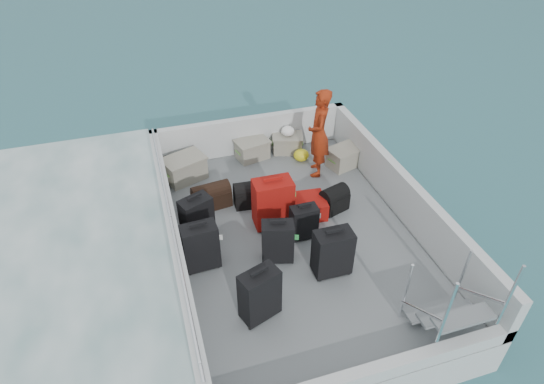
{
  "coord_description": "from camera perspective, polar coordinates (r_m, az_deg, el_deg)",
  "views": [
    {
      "loc": [
        -1.8,
        -4.68,
        5.18
      ],
      "look_at": [
        -0.17,
        0.59,
        1.0
      ],
      "focal_mm": 30.0,
      "sensor_mm": 36.0,
      "label": 1
    }
  ],
  "objects": [
    {
      "name": "suitcase_8",
      "position": [
        7.01,
        3.71,
        -1.94
      ],
      "size": [
        0.78,
        0.55,
        0.29
      ],
      "primitive_type": "cube",
      "rotation": [
        0.0,
        0.0,
        1.47
      ],
      "color": "maroon",
      "rests_on": "deck"
    },
    {
      "name": "duffel_2",
      "position": [
        7.17,
        7.78,
        -1.1
      ],
      "size": [
        0.48,
        0.41,
        0.32
      ],
      "primitive_type": null,
      "rotation": [
        0.0,
        0.0,
        0.31
      ],
      "color": "black",
      "rests_on": "deck"
    },
    {
      "name": "yellow_bag",
      "position": [
        8.3,
        3.7,
        4.64
      ],
      "size": [
        0.28,
        0.26,
        0.22
      ],
      "primitive_type": "ellipsoid",
      "color": "yellow",
      "rests_on": "deck"
    },
    {
      "name": "deck_fittings",
      "position": [
        6.42,
        6.81,
        -3.92
      ],
      "size": [
        3.6,
        5.0,
        0.9
      ],
      "color": "silver",
      "rests_on": "deck"
    },
    {
      "name": "suitcase_4",
      "position": [
        6.17,
        0.71,
        -6.3
      ],
      "size": [
        0.48,
        0.35,
        0.64
      ],
      "primitive_type": "cube",
      "rotation": [
        0.0,
        0.0,
        -0.25
      ],
      "color": "black",
      "rests_on": "deck"
    },
    {
      "name": "ground",
      "position": [
        7.21,
        2.68,
        -8.82
      ],
      "size": [
        160.0,
        160.0,
        0.0
      ],
      "primitive_type": "plane",
      "color": "#1A505B",
      "rests_on": "ground"
    },
    {
      "name": "deck",
      "position": [
        6.78,
        2.82,
        -5.24
      ],
      "size": [
        3.3,
        4.7,
        0.02
      ],
      "primitive_type": "cube",
      "color": "slate",
      "rests_on": "ferry_hull"
    },
    {
      "name": "ferry_hull",
      "position": [
        7.0,
        2.75,
        -7.11
      ],
      "size": [
        3.6,
        5.0,
        0.6
      ],
      "primitive_type": "cube",
      "color": "silver",
      "rests_on": "ground"
    },
    {
      "name": "duffel_0",
      "position": [
        7.23,
        -7.59,
        -0.7
      ],
      "size": [
        0.63,
        0.37,
        0.32
      ],
      "primitive_type": null,
      "rotation": [
        0.0,
        0.0,
        0.13
      ],
      "color": "black",
      "rests_on": "deck"
    },
    {
      "name": "crate_0",
      "position": [
        7.89,
        -10.88,
        2.83
      ],
      "size": [
        0.76,
        0.65,
        0.39
      ],
      "primitive_type": "cube",
      "rotation": [
        0.0,
        0.0,
        0.36
      ],
      "color": "gray",
      "rests_on": "deck"
    },
    {
      "name": "suitcase_6",
      "position": [
        6.03,
        7.6,
        -7.61
      ],
      "size": [
        0.5,
        0.3,
        0.68
      ],
      "primitive_type": "cube",
      "rotation": [
        0.0,
        0.0,
        -0.01
      ],
      "color": "black",
      "rests_on": "deck"
    },
    {
      "name": "suitcase_5",
      "position": [
        6.68,
        0.11,
        -1.43
      ],
      "size": [
        0.57,
        0.35,
        0.78
      ],
      "primitive_type": "cube",
      "rotation": [
        0.0,
        0.0,
        -0.01
      ],
      "color": "maroon",
      "rests_on": "deck"
    },
    {
      "name": "white_bag",
      "position": [
        8.4,
        1.98,
        7.48
      ],
      "size": [
        0.24,
        0.24,
        0.18
      ],
      "primitive_type": "ellipsoid",
      "color": "white",
      "rests_on": "crate_2"
    },
    {
      "name": "duffel_1",
      "position": [
        7.21,
        -2.67,
        -0.49
      ],
      "size": [
        0.55,
        0.34,
        0.32
      ],
      "primitive_type": null,
      "rotation": [
        0.0,
        0.0,
        -0.07
      ],
      "color": "black",
      "rests_on": "deck"
    },
    {
      "name": "crate_3",
      "position": [
        8.2,
        9.07,
        4.26
      ],
      "size": [
        0.64,
        0.52,
        0.33
      ],
      "primitive_type": "cube",
      "rotation": [
        0.0,
        0.0,
        0.29
      ],
      "color": "gray",
      "rests_on": "deck"
    },
    {
      "name": "suitcase_0",
      "position": [
        5.48,
        -1.55,
        -12.83
      ],
      "size": [
        0.53,
        0.4,
        0.72
      ],
      "primitive_type": "cube",
      "rotation": [
        0.0,
        0.0,
        0.34
      ],
      "color": "black",
      "rests_on": "deck"
    },
    {
      "name": "crate_1",
      "position": [
        8.33,
        -2.49,
        5.3
      ],
      "size": [
        0.62,
        0.49,
        0.33
      ],
      "primitive_type": "cube",
      "rotation": [
        0.0,
        0.0,
        0.22
      ],
      "color": "gray",
      "rests_on": "deck"
    },
    {
      "name": "passenger",
      "position": [
        7.65,
        5.91,
        7.3
      ],
      "size": [
        0.53,
        0.66,
        1.55
      ],
      "primitive_type": "imported",
      "rotation": [
        0.0,
        0.0,
        -1.9
      ],
      "color": "red",
      "rests_on": "deck"
    },
    {
      "name": "suitcase_7",
      "position": [
        6.55,
        4.0,
        -3.84
      ],
      "size": [
        0.38,
        0.22,
        0.54
      ],
      "primitive_type": "cube",
      "rotation": [
        0.0,
        0.0,
        0.01
      ],
      "color": "black",
      "rests_on": "deck"
    },
    {
      "name": "suitcase_2",
      "position": [
        6.64,
        -9.41,
        -3.14
      ],
      "size": [
        0.52,
        0.42,
        0.64
      ],
      "primitive_type": "cube",
      "rotation": [
        0.0,
        0.0,
        0.4
      ],
      "color": "black",
      "rests_on": "deck"
    },
    {
      "name": "crate_2",
      "position": [
        8.52,
        1.95,
        6.04
      ],
      "size": [
        0.6,
        0.49,
        0.31
      ],
      "primitive_type": "cube",
      "rotation": [
        0.0,
        0.0,
        -0.29
      ],
      "color": "gray",
      "rests_on": "deck"
    },
    {
      "name": "suitcase_1",
      "position": [
        6.12,
        -8.94,
        -6.85
      ],
      "size": [
        0.49,
        0.3,
        0.7
      ],
      "primitive_type": "cube",
      "rotation": [
        0.0,
        0.0,
        0.06
      ],
      "color": "black",
      "rests_on": "deck"
    }
  ]
}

